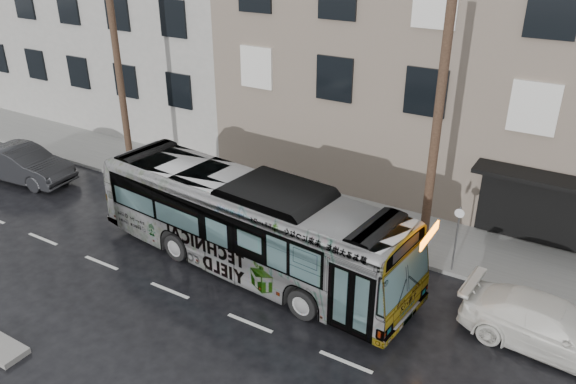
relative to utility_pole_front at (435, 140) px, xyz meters
The scene contains 9 objects.
ground 8.65m from the utility_pole_front, 153.08° to the right, with size 120.00×120.00×0.00m, color black.
sidewalk 8.11m from the utility_pole_front, 166.17° to the left, with size 90.00×3.60×0.15m, color gray.
building_taupe 9.56m from the utility_pole_front, 99.07° to the left, with size 20.00×12.00×11.00m, color #78685C.
utility_pole_front is the anchor object (origin of this frame).
utility_pole_rear 14.00m from the utility_pole_front, behind, with size 0.30×0.30×9.00m, color #503828.
sign_post 3.48m from the utility_pole_front, ahead, with size 0.06×0.06×2.40m, color slate.
bus 6.71m from the utility_pole_front, 147.92° to the right, with size 2.82×12.05×3.36m, color #B2B2B2.
white_sedan 6.40m from the utility_pole_front, 26.92° to the right, with size 2.01×4.94×1.43m, color silver.
dark_sedan 18.79m from the utility_pole_front, behind, with size 1.74×4.99×1.65m, color black.
Camera 1 is at (11.18, -13.46, 10.91)m, focal length 35.00 mm.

